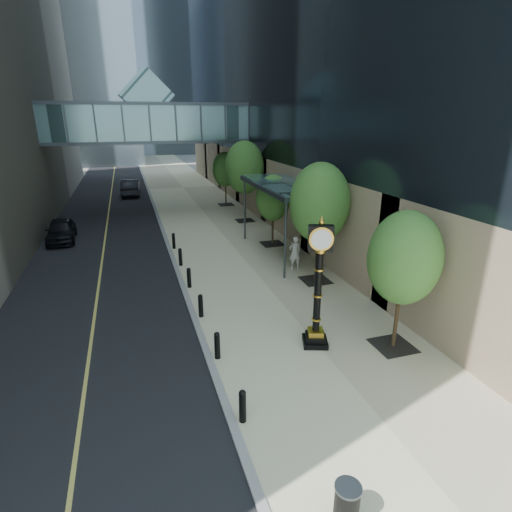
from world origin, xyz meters
The scene contains 14 objects.
ground centered at (0.00, 0.00, 0.00)m, with size 320.00×320.00×0.00m, color gray.
road centered at (-7.00, 40.00, 0.01)m, with size 8.00×180.00×0.02m, color black.
sidewalk centered at (1.00, 40.00, 0.03)m, with size 8.00×180.00×0.06m, color beige.
curb centered at (-3.00, 40.00, 0.04)m, with size 0.25×180.00×0.07m, color gray.
distant_tower_c centered at (-6.00, 120.00, 32.50)m, with size 22.00×22.00×65.00m, color #8CA4B0.
skywalk centered at (-3.00, 28.00, 7.71)m, with size 17.00×4.20×5.80m.
entrance_canopy centered at (3.48, 14.00, 4.19)m, with size 3.00×8.00×4.38m.
bollard_row centered at (-2.70, 9.00, 0.51)m, with size 0.20×16.20×0.90m.
street_trees centered at (3.60, 16.04, 3.82)m, with size 3.04×28.43×6.25m.
street_clock centered at (0.93, 3.99, 2.11)m, with size 1.13×1.13×4.74m.
trash_bin centered at (-1.46, -2.44, 0.51)m, with size 0.52×0.52×0.90m, color black.
pedestrian centered at (3.20, 11.33, 1.02)m, with size 0.70×0.46×1.91m, color beige.
car_near centered at (-9.73, 21.15, 0.75)m, with size 1.73×4.31×1.47m, color black.
car_far centered at (-4.89, 37.00, 0.87)m, with size 1.79×5.14×1.69m, color black.
Camera 1 is at (-5.05, -7.59, 8.03)m, focal length 28.00 mm.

